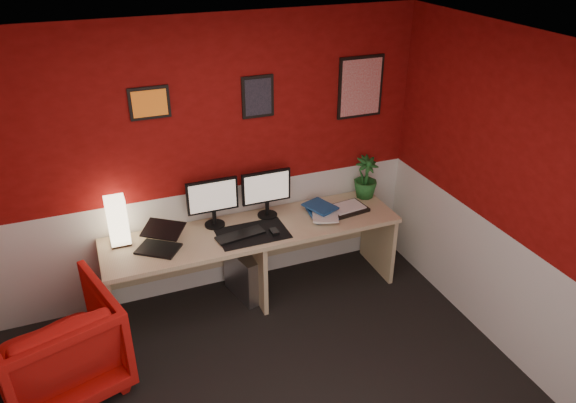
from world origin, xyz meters
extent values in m
cube|color=white|center=(0.00, 0.00, 2.50)|extent=(4.00, 3.50, 0.01)
cube|color=maroon|center=(0.00, 1.75, 1.25)|extent=(4.00, 0.01, 2.50)
cube|color=maroon|center=(2.00, 0.00, 1.25)|extent=(0.01, 3.50, 2.50)
cube|color=silver|center=(0.00, 1.75, 0.50)|extent=(4.00, 0.01, 1.00)
cube|color=silver|center=(2.00, 0.00, 0.50)|extent=(0.01, 3.50, 1.00)
cube|color=tan|center=(0.36, 1.41, 0.36)|extent=(2.60, 0.65, 0.73)
cube|color=#FFE5B2|center=(-0.75, 1.59, 0.93)|extent=(0.16, 0.16, 0.40)
cube|color=black|center=(-0.47, 1.37, 0.84)|extent=(0.40, 0.38, 0.22)
cube|color=black|center=(0.06, 1.59, 1.02)|extent=(0.45, 0.06, 0.58)
cube|color=black|center=(0.55, 1.58, 1.02)|extent=(0.45, 0.06, 0.58)
cube|color=black|center=(0.32, 1.33, 0.73)|extent=(0.60, 0.38, 0.01)
cube|color=black|center=(0.21, 1.32, 0.74)|extent=(0.44, 0.20, 0.02)
cube|color=black|center=(0.50, 1.26, 0.75)|extent=(0.06, 0.10, 0.03)
imported|color=navy|center=(0.90, 1.41, 0.74)|extent=(0.25, 0.32, 0.03)
imported|color=silver|center=(0.91, 1.39, 0.77)|extent=(0.33, 0.38, 0.02)
imported|color=navy|center=(0.91, 1.41, 0.79)|extent=(0.30, 0.34, 0.03)
cube|color=black|center=(1.27, 1.41, 0.74)|extent=(0.38, 0.29, 0.03)
imported|color=#19591E|center=(1.55, 1.60, 0.93)|extent=(0.25, 0.25, 0.41)
cube|color=#99999E|center=(0.28, 1.48, 0.23)|extent=(0.30, 0.49, 0.45)
imported|color=#BE0D08|center=(-1.33, 0.90, 0.39)|extent=(1.05, 1.07, 0.78)
cube|color=orange|center=(-0.36, 1.74, 1.85)|extent=(0.32, 0.02, 0.26)
cube|color=black|center=(0.54, 1.74, 1.80)|extent=(0.28, 0.02, 0.36)
cube|color=red|center=(1.51, 1.74, 1.78)|extent=(0.44, 0.02, 0.56)
camera|label=1|loc=(-0.86, -2.52, 3.16)|focal=34.04mm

